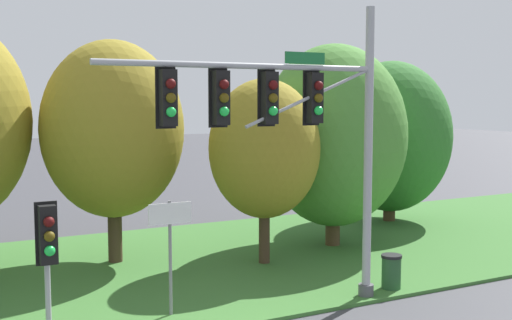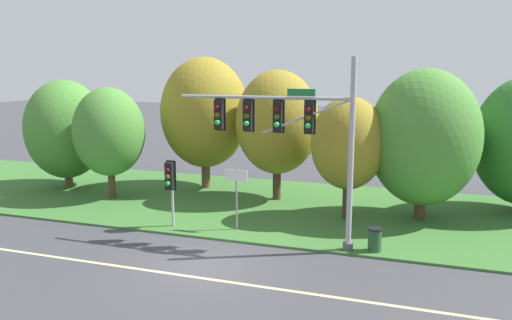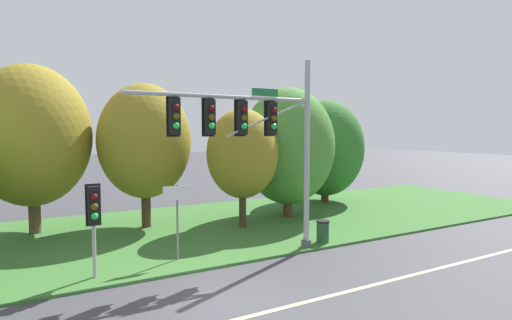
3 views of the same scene
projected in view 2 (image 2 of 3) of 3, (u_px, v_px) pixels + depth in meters
name	position (u px, v px, depth m)	size (l,w,h in m)	color
ground_plane	(203.00, 264.00, 18.44)	(160.00, 160.00, 0.00)	#3D3D42
lane_stripe	(189.00, 276.00, 17.32)	(36.00, 0.16, 0.01)	beige
grass_verge	(269.00, 205.00, 26.12)	(48.00, 11.50, 0.10)	#386B2D
traffic_signal_mast	(291.00, 130.00, 19.49)	(7.26, 0.49, 7.45)	#9EA0A5
pedestrian_signal_near_kerb	(170.00, 180.00, 22.03)	(0.46, 0.55, 3.02)	#9EA0A5
route_sign_post	(236.00, 188.00, 21.75)	(1.06, 0.08, 2.75)	slate
tree_nearest_road	(66.00, 129.00, 29.65)	(4.69, 4.69, 6.39)	brown
tree_left_of_mast	(109.00, 132.00, 26.92)	(3.83, 3.83, 6.05)	#4C3823
tree_behind_signpost	(205.00, 113.00, 29.12)	(5.14, 5.14, 7.69)	brown
tree_mid_verge	(277.00, 123.00, 26.50)	(4.43, 4.43, 6.97)	#423021
tree_tall_centre	(348.00, 143.00, 23.13)	(3.47, 3.47, 5.77)	#423021
tree_right_far	(424.00, 138.00, 23.03)	(5.08, 5.08, 7.04)	#4C3823
trash_bin	(375.00, 239.00, 19.38)	(0.56, 0.56, 0.93)	#234C28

